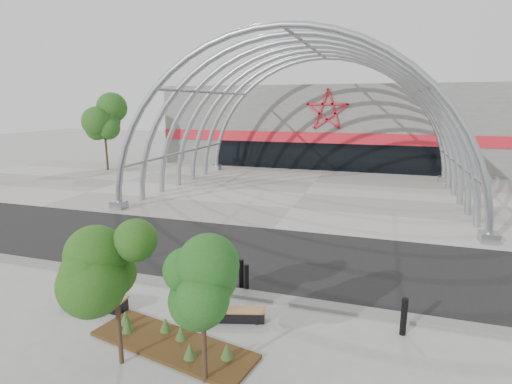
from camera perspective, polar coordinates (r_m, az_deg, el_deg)
ground at (r=14.36m, az=-4.94°, el=-13.58°), size 140.00×140.00×0.00m
road at (r=17.36m, az=-0.50°, el=-8.72°), size 140.00×7.00×0.02m
forecourt at (r=28.54m, az=6.96°, el=-0.23°), size 60.00×17.00×0.04m
kerb at (r=14.13m, az=-5.34°, el=-13.79°), size 60.00×0.50×0.12m
arena_building at (r=45.66m, az=11.33°, el=9.46°), size 34.00×15.24×8.00m
vault_canopy at (r=28.54m, az=6.96°, el=-0.24°), size 20.80×15.80×20.36m
planting_bed at (r=11.59m, az=-12.06°, el=-20.09°), size 4.87×2.34×0.49m
street_tree_0 at (r=10.11m, az=-19.65°, el=-9.83°), size 1.58×1.58×3.61m
street_tree_1 at (r=9.03m, az=-7.70°, el=-12.52°), size 1.48×1.48×3.49m
bench_0 at (r=13.95m, az=-22.05°, el=-14.33°), size 2.21×0.62×0.46m
bench_1 at (r=12.37m, az=-3.00°, el=-17.20°), size 1.83×0.86×0.38m
bollard_0 at (r=16.74m, az=-19.24°, el=-8.65°), size 0.15×0.15×0.92m
bollard_1 at (r=12.91m, az=-8.56°, el=-14.51°), size 0.15×0.15×0.94m
bollard_2 at (r=13.91m, az=-1.36°, el=-12.18°), size 0.16×0.16×0.99m
bollard_3 at (r=14.19m, az=-2.11°, el=-11.56°), size 0.17×0.17×1.04m
bollard_4 at (r=12.28m, az=20.37°, el=-16.36°), size 0.17×0.17×1.08m
bg_tree_0 at (r=40.55m, az=-20.90°, el=9.43°), size 3.00×3.00×6.45m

